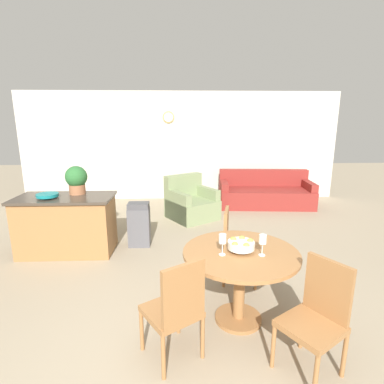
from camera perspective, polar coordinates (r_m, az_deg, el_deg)
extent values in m
plane|color=gray|center=(2.79, -1.45, -32.40)|extent=(24.00, 24.00, 0.00)
cube|color=beige|center=(7.69, -2.25, 8.66)|extent=(8.00, 0.06, 2.70)
cylinder|color=tan|center=(7.63, -4.51, 14.02)|extent=(0.28, 0.02, 0.28)
cylinder|color=white|center=(7.61, -4.51, 14.02)|extent=(0.23, 0.01, 0.23)
cylinder|color=#9E6B3D|center=(3.38, 8.77, -22.59)|extent=(0.48, 0.48, 0.04)
cylinder|color=#9E6B3D|center=(3.18, 9.01, -17.29)|extent=(0.11, 0.11, 0.69)
cylinder|color=#9E6B3D|center=(3.01, 9.27, -11.37)|extent=(1.13, 1.13, 0.03)
cylinder|color=#9E6B3D|center=(2.94, -9.56, -24.53)|extent=(0.04, 0.04, 0.40)
cylinder|color=#9E6B3D|center=(3.09, -2.62, -22.26)|extent=(0.04, 0.04, 0.40)
cylinder|color=#9E6B3D|center=(2.68, -5.47, -28.91)|extent=(0.04, 0.04, 0.40)
cylinder|color=#9E6B3D|center=(2.84, 2.04, -25.98)|extent=(0.04, 0.04, 0.40)
cube|color=#9E6B3D|center=(2.74, -3.98, -21.73)|extent=(0.58, 0.58, 0.05)
cube|color=#9E6B3D|center=(2.46, -1.66, -18.74)|extent=(0.35, 0.24, 0.49)
cylinder|color=#9E6B3D|center=(2.68, 22.47, -29.98)|extent=(0.04, 0.04, 0.40)
cylinder|color=#9E6B3D|center=(2.84, 15.21, -26.49)|extent=(0.04, 0.04, 0.40)
cylinder|color=#9E6B3D|center=(2.94, 26.98, -25.93)|extent=(0.04, 0.04, 0.40)
cylinder|color=#9E6B3D|center=(3.09, 20.20, -23.15)|extent=(0.04, 0.04, 0.40)
cube|color=#9E6B3D|center=(2.74, 21.65, -22.72)|extent=(0.58, 0.58, 0.05)
cube|color=#9E6B3D|center=(2.74, 24.44, -16.36)|extent=(0.24, 0.35, 0.49)
cylinder|color=#9E6B3D|center=(4.14, 11.90, -12.61)|extent=(0.04, 0.04, 0.40)
cylinder|color=#9E6B3D|center=(3.80, 12.08, -15.14)|extent=(0.04, 0.04, 0.40)
cylinder|color=#9E6B3D|center=(4.14, 6.46, -12.39)|extent=(0.04, 0.04, 0.40)
cylinder|color=#9E6B3D|center=(3.80, 6.09, -14.90)|extent=(0.04, 0.04, 0.40)
cube|color=#9E6B3D|center=(3.87, 9.26, -10.79)|extent=(0.50, 0.50, 0.05)
cube|color=#9E6B3D|center=(3.77, 6.51, -6.92)|extent=(0.12, 0.39, 0.49)
cylinder|color=silver|center=(3.00, 9.29, -10.81)|extent=(0.10, 0.10, 0.03)
cylinder|color=silver|center=(2.98, 9.33, -9.93)|extent=(0.26, 0.26, 0.07)
sphere|color=#99C142|center=(3.00, 10.99, -9.31)|extent=(0.07, 0.07, 0.07)
sphere|color=#99C142|center=(3.05, 9.47, -8.85)|extent=(0.07, 0.07, 0.07)
sphere|color=#99C142|center=(3.01, 7.88, -9.08)|extent=(0.07, 0.07, 0.07)
sphere|color=#99C142|center=(2.90, 8.17, -10.02)|extent=(0.07, 0.07, 0.07)
sphere|color=#99C142|center=(2.89, 10.31, -10.16)|extent=(0.07, 0.07, 0.07)
cylinder|color=silver|center=(2.91, 5.76, -11.76)|extent=(0.06, 0.06, 0.01)
cylinder|color=silver|center=(2.88, 5.79, -10.68)|extent=(0.01, 0.01, 0.11)
cylinder|color=silver|center=(2.84, 5.84, -8.83)|extent=(0.07, 0.07, 0.09)
cylinder|color=silver|center=(2.95, 13.16, -11.61)|extent=(0.06, 0.06, 0.01)
cylinder|color=silver|center=(2.93, 13.23, -10.55)|extent=(0.01, 0.01, 0.11)
cylinder|color=silver|center=(2.89, 13.33, -8.73)|extent=(0.07, 0.07, 0.09)
cube|color=#9E6B3D|center=(4.99, -22.70, -5.97)|extent=(1.37, 0.66, 0.85)
cube|color=#42382D|center=(4.87, -23.18, -1.02)|extent=(1.43, 0.72, 0.04)
cylinder|color=#147A7F|center=(4.86, -25.79, -0.93)|extent=(0.11, 0.11, 0.02)
cylinder|color=#147A7F|center=(4.85, -25.83, -0.54)|extent=(0.31, 0.31, 0.04)
cylinder|color=#A36642|center=(4.96, -21.00, 0.52)|extent=(0.24, 0.24, 0.15)
sphere|color=#2D6B33|center=(4.92, -21.19, 2.74)|extent=(0.33, 0.33, 0.33)
cube|color=#56565B|center=(4.96, -10.02, -6.55)|extent=(0.34, 0.26, 0.63)
cube|color=#49494E|center=(4.85, -10.19, -2.58)|extent=(0.33, 0.25, 0.09)
cube|color=maroon|center=(7.35, 13.76, -0.96)|extent=(2.21, 1.10, 0.42)
cube|color=maroon|center=(7.62, 13.37, 2.71)|extent=(2.16, 0.36, 0.40)
cube|color=maroon|center=(7.19, 6.03, -0.24)|extent=(0.22, 0.88, 0.60)
cube|color=maroon|center=(7.60, 21.15, -0.33)|extent=(0.22, 0.88, 0.60)
cube|color=gray|center=(6.23, 0.07, -3.27)|extent=(1.18, 1.19, 0.40)
cube|color=gray|center=(6.39, -1.68, 1.23)|extent=(0.82, 0.62, 0.48)
cube|color=gray|center=(6.01, -2.74, -2.85)|extent=(0.54, 0.74, 0.62)
cube|color=gray|center=(6.41, 2.69, -1.80)|extent=(0.54, 0.74, 0.62)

